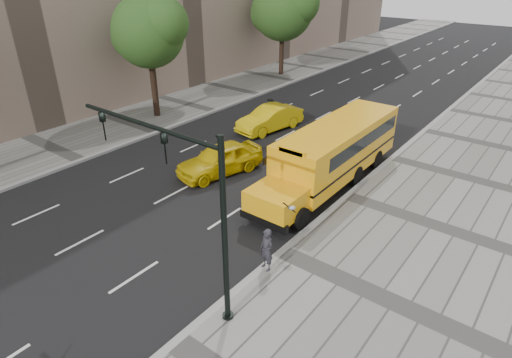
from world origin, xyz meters
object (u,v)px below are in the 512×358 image
Objects in this scene: tree_b at (149,31)px; pedestrian at (267,250)px; taxi_near at (220,159)px; traffic_signal at (188,197)px; school_bus at (335,149)px; tree_c at (284,9)px; taxi_far at (270,119)px.

tree_b is 4.98× the size of pedestrian.
pedestrian reaches higher than taxi_near.
school_bus is at bearing 93.67° from traffic_signal.
traffic_signal is (-0.96, -2.68, 3.09)m from pedestrian.
tree_c is 0.78× the size of school_bus.
school_bus is 8.04m from taxi_far.
traffic_signal reaches higher than school_bus.
taxi_far is 16.89m from traffic_signal.
tree_b is at bearing 172.58° from taxi_near.
pedestrian is (16.54, -24.96, -5.20)m from tree_c.
school_bus is at bearing 44.79° from taxi_near.
taxi_far is at bearing 117.46° from traffic_signal.
pedestrian is (6.87, -5.11, 0.18)m from taxi_near.
school_bus is 6.82× the size of pedestrian.
tree_c reaches higher than taxi_near.
tree_c is 30.40m from pedestrian.
school_bus reaches higher than taxi_near.
traffic_signal is at bearing -37.04° from tree_b.
tree_c reaches higher than taxi_far.
taxi_near is at bearing -65.58° from taxi_far.
taxi_near is (-5.22, -3.00, -0.94)m from school_bus.
traffic_signal is (5.91, -7.79, 3.27)m from taxi_near.
taxi_near is at bearing 158.41° from pedestrian.
taxi_near is at bearing -64.03° from tree_c.
traffic_signal is (7.64, -14.70, 3.29)m from taxi_far.
tree_c reaches higher than tree_b.
taxi_near is 0.75× the size of traffic_signal.
tree_c is 1.87× the size of taxi_near.
school_bus reaches higher than pedestrian.
traffic_signal is at bearing -86.33° from school_bus.
tree_c is at bearing 130.89° from taxi_near.
tree_c is 22.73m from taxi_near.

